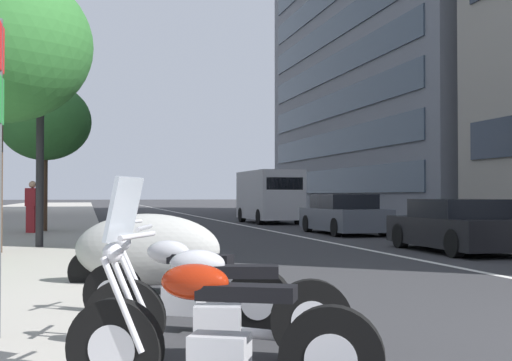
% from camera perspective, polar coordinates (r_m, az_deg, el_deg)
% --- Properties ---
extents(lane_centre_stripe, '(110.00, 0.16, 0.01)m').
position_cam_1_polar(lane_centre_stripe, '(39.88, -4.03, -3.17)').
color(lane_centre_stripe, silver).
rests_on(lane_centre_stripe, ground).
extents(motorcycle_second_in_row, '(1.04, 1.98, 1.49)m').
position_cam_1_polar(motorcycle_second_in_row, '(4.60, -3.50, -12.75)').
color(motorcycle_second_in_row, black).
rests_on(motorcycle_second_in_row, ground).
extents(motorcycle_nearest_camera, '(0.79, 2.17, 1.12)m').
position_cam_1_polar(motorcycle_nearest_camera, '(5.75, -3.43, -10.64)').
color(motorcycle_nearest_camera, black).
rests_on(motorcycle_nearest_camera, ground).
extents(motorcycle_mid_row, '(1.26, 1.98, 1.11)m').
position_cam_1_polar(motorcycle_mid_row, '(7.00, -6.22, -8.97)').
color(motorcycle_mid_row, black).
rests_on(motorcycle_mid_row, ground).
extents(motorcycle_far_end_row, '(1.30, 2.16, 1.11)m').
position_cam_1_polar(motorcycle_far_end_row, '(9.67, -9.13, -5.74)').
color(motorcycle_far_end_row, '#9E9E99').
rests_on(motorcycle_far_end_row, ground).
extents(car_far_down_avenue, '(4.32, 1.95, 1.27)m').
position_cam_1_polar(car_far_down_avenue, '(17.15, 16.42, -3.73)').
color(car_far_down_avenue, black).
rests_on(car_far_down_avenue, ground).
extents(car_lead_in_lane, '(4.57, 1.88, 1.39)m').
position_cam_1_polar(car_lead_in_lane, '(24.21, 7.30, -2.88)').
color(car_lead_in_lane, '#4C515B').
rests_on(car_lead_in_lane, ground).
extents(delivery_van_ahead, '(5.16, 2.20, 2.53)m').
position_cam_1_polar(delivery_van_ahead, '(33.24, 1.10, -1.24)').
color(delivery_van_ahead, '#B7B7BC').
rests_on(delivery_van_ahead, ground).
extents(street_lamp_with_banners, '(1.26, 2.03, 8.67)m').
position_cam_1_polar(street_lamp_with_banners, '(17.31, -16.62, 11.70)').
color(street_lamp_with_banners, '#232326').
rests_on(street_lamp_with_banners, sidewalk_right_plaza).
extents(street_tree_far_plaza, '(3.12, 3.12, 5.05)m').
position_cam_1_polar(street_tree_far_plaza, '(24.41, -17.19, 4.70)').
color(street_tree_far_plaza, '#473323').
rests_on(street_tree_far_plaza, sidewalk_right_plaza).
extents(pedestrian_on_plaza, '(0.44, 0.48, 1.67)m').
position_cam_1_polar(pedestrian_on_plaza, '(23.23, -18.13, -2.08)').
color(pedestrian_on_plaza, maroon).
rests_on(pedestrian_on_plaza, sidewalk_right_plaza).
extents(office_tower_mid_left, '(27.53, 19.47, 28.07)m').
position_cam_1_polar(office_tower_mid_left, '(49.55, 17.20, 13.65)').
color(office_tower_mid_left, slate).
rests_on(office_tower_mid_left, ground).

